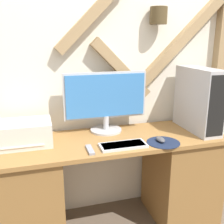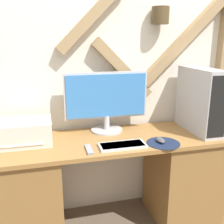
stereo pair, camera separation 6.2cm
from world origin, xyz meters
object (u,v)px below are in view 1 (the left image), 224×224
(mouse, at_px, (161,140))
(printer, at_px, (23,133))
(keyboard, at_px, (123,145))
(monitor, at_px, (106,99))
(computer_tower, at_px, (198,100))
(remote_control, at_px, (90,150))

(mouse, bearing_deg, printer, 166.34)
(keyboard, bearing_deg, mouse, 0.51)
(keyboard, height_order, mouse, mouse)
(monitor, xyz_separation_m, computer_tower, (0.71, -0.17, -0.01))
(monitor, bearing_deg, remote_control, -119.91)
(monitor, distance_m, remote_control, 0.48)
(printer, bearing_deg, remote_control, -29.30)
(monitor, distance_m, keyboard, 0.43)
(computer_tower, bearing_deg, monitor, 166.40)
(mouse, height_order, printer, printer)
(keyboard, xyz_separation_m, printer, (-0.66, 0.23, 0.07))
(mouse, distance_m, computer_tower, 0.49)
(mouse, xyz_separation_m, remote_control, (-0.52, -0.01, -0.01))
(computer_tower, bearing_deg, keyboard, -165.94)
(monitor, height_order, printer, monitor)
(keyboard, height_order, printer, printer)
(printer, relative_size, remote_control, 2.61)
(monitor, relative_size, mouse, 6.85)
(mouse, relative_size, computer_tower, 0.19)
(keyboard, bearing_deg, computer_tower, 14.06)
(monitor, bearing_deg, printer, -169.82)
(computer_tower, height_order, remote_control, computer_tower)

